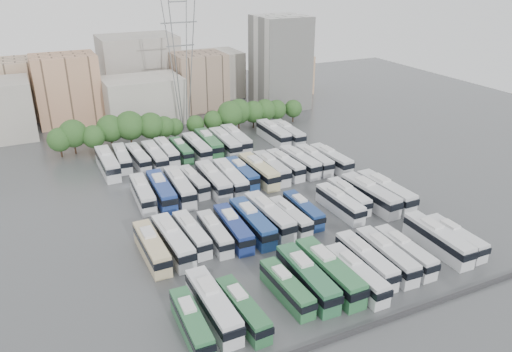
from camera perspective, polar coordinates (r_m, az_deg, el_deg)
name	(u,v)px	position (r m, az deg, el deg)	size (l,w,h in m)	color
ground	(263,210)	(88.09, 0.75, -3.89)	(220.00, 220.00, 0.00)	#424447
parapet	(382,322)	(64.86, 14.20, -15.86)	(56.00, 0.50, 0.50)	#2D2D30
tree_line	(180,121)	(122.43, -8.63, 6.18)	(64.33, 8.06, 8.65)	black
city_buildings	(128,84)	(148.16, -14.46, 10.12)	(102.00, 35.00, 20.00)	#9E998E
apartment_tower	(280,62)	(147.85, 2.78, 12.83)	(14.00, 14.00, 26.00)	silver
electricity_pylon	(181,56)	(127.40, -8.58, 13.44)	(9.00, 6.91, 33.83)	slate
bus_r0_s0	(191,322)	(61.20, -7.41, -16.26)	(2.68, 10.99, 3.43)	#2E6D40
bus_r0_s1	(213,305)	(62.96, -4.94, -14.47)	(3.01, 12.87, 4.02)	silver
bus_r0_s2	(243,309)	(62.63, -1.53, -14.93)	(2.96, 11.19, 3.48)	#2B643B
bus_r0_s4	(287,287)	(66.18, 3.52, -12.59)	(2.71, 10.95, 3.41)	#2F6E40
bus_r0_s5	(307,277)	(67.63, 5.84, -11.45)	(3.07, 13.04, 4.08)	#2C6843
bus_r0_s6	(329,271)	(69.00, 8.34, -10.71)	(3.12, 13.57, 4.25)	#2F6F42
bus_r0_s7	(356,274)	(69.55, 11.36, -10.92)	(2.63, 11.84, 3.71)	silver
bus_r0_s8	(366,260)	(72.65, 12.42, -9.34)	(2.92, 12.14, 3.79)	silver
bus_r0_s9	(386,255)	(74.34, 14.66, -8.74)	(3.17, 12.30, 3.83)	silver
bus_r0_s10	(404,251)	(76.11, 16.60, -8.25)	(2.68, 11.60, 3.63)	silver
bus_r0_s12	(438,239)	(80.47, 20.05, -6.74)	(3.08, 12.82, 4.00)	silver
bus_r0_s13	(455,237)	(82.40, 21.83, -6.51)	(2.52, 11.01, 3.45)	silver
bus_r1_s0	(152,247)	(75.32, -11.84, -7.97)	(2.81, 12.28, 3.84)	#CDBA8D
bus_r1_s1	(173,241)	(76.15, -9.47, -7.31)	(3.29, 12.92, 4.02)	silver
bus_r1_s2	(192,234)	(78.06, -7.37, -6.54)	(2.84, 11.39, 3.55)	silver
bus_r1_s3	(215,233)	(77.97, -4.74, -6.49)	(2.70, 11.06, 3.45)	silver
bus_r1_s4	(233,228)	(78.79, -2.62, -5.94)	(3.18, 12.20, 3.80)	navy
bus_r1_s5	(252,222)	(80.06, -0.43, -5.29)	(2.90, 12.96, 4.06)	navy
bus_r1_s6	(269,215)	(81.97, 1.52, -4.53)	(3.30, 13.24, 4.13)	silver
bus_r1_s7	(290,216)	(82.62, 3.91, -4.62)	(2.70, 10.92, 3.40)	silver
bus_r1_s8	(303,210)	(84.96, 5.42, -3.84)	(2.55, 10.82, 3.38)	navy
bus_r1_s10	(340,203)	(87.67, 9.56, -3.06)	(2.74, 11.77, 3.68)	silver
bus_r1_s11	(348,196)	(90.71, 10.51, -2.24)	(2.84, 11.33, 3.53)	silver
bus_r1_s12	(370,194)	(91.20, 12.91, -2.06)	(3.55, 13.70, 4.26)	silver
bus_r1_s13	(386,191)	(93.05, 14.59, -1.69)	(3.29, 13.68, 4.27)	silver
bus_r2_s1	(143,193)	(92.25, -12.82, -1.89)	(3.22, 12.29, 3.82)	silver
bus_r2_s2	(161,190)	(92.22, -10.77, -1.61)	(3.33, 13.20, 4.11)	navy
bus_r2_s3	(180,187)	(93.11, -8.72, -1.21)	(3.33, 13.20, 4.11)	silver
bus_r2_s4	(194,181)	(95.69, -7.15, -0.61)	(2.95, 11.15, 3.47)	silver
bus_r2_s5	(213,180)	(94.89, -4.89, -0.48)	(3.18, 13.43, 4.20)	silver
bus_r2_s6	(230,178)	(95.78, -2.97, -0.20)	(3.48, 13.34, 4.15)	silver
bus_r2_s7	(242,173)	(98.41, -1.65, 0.35)	(2.61, 11.78, 3.69)	navy
bus_r2_s8	(259,171)	(98.88, 0.30, 0.62)	(3.20, 13.24, 4.13)	beige
bus_r2_s9	(271,168)	(100.66, 1.77, 0.98)	(2.89, 12.56, 3.93)	silver
bus_r2_s10	(285,164)	(102.53, 3.34, 1.33)	(3.10, 12.03, 3.74)	silver
bus_r2_s11	(300,161)	(104.03, 5.00, 1.67)	(3.26, 12.71, 3.96)	silver
bus_r2_s12	(314,159)	(105.66, 6.66, 1.90)	(2.81, 11.98, 3.75)	silver
bus_r2_s13	(331,159)	(106.18, 8.55, 1.95)	(3.20, 12.54, 3.91)	silver
bus_r3_s0	(107,163)	(107.07, -16.62, 1.46)	(3.03, 13.40, 4.20)	silver
bus_r3_s1	(122,158)	(109.68, -15.06, 2.02)	(3.13, 11.79, 3.67)	silver
bus_r3_s2	(138,157)	(109.20, -13.32, 2.11)	(3.11, 11.78, 3.66)	silver
bus_r3_s3	(155,156)	(108.76, -11.51, 2.27)	(2.84, 12.60, 3.95)	silver
bus_r3_s4	(167,151)	(111.15, -10.17, 2.79)	(2.61, 11.90, 3.73)	silver
bus_r3_s5	(181,150)	(111.90, -8.54, 2.98)	(2.45, 11.05, 3.46)	#2F6D3E
bus_r3_s6	(197,147)	(112.28, -6.80, 3.29)	(2.88, 12.80, 4.01)	silver
bus_r3_s7	(209,143)	(114.24, -5.44, 3.76)	(3.42, 13.40, 4.17)	#2F6F3D
bus_r3_s8	(225,143)	(114.17, -3.59, 3.84)	(3.11, 13.67, 4.28)	silver
bus_r3_s9	(236,139)	(116.25, -2.31, 4.24)	(3.59, 13.76, 4.28)	silver
bus_r3_s12	(273,133)	(120.41, 2.00, 4.92)	(3.04, 13.46, 4.21)	white
bus_r3_s13	(288,133)	(120.73, 3.64, 4.92)	(3.02, 13.15, 4.12)	silver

